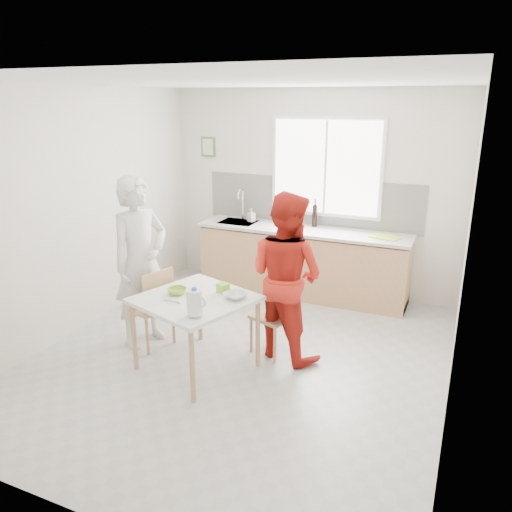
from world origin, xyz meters
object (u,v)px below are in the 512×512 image
Objects in this scene: chair_left at (153,304)px; bowl_white at (236,296)px; dining_table at (195,305)px; milk_jug at (195,302)px; person_red at (286,276)px; wine_bottle_b at (315,215)px; bowl_green at (177,291)px; chair_far at (277,310)px; person_white at (141,262)px; wine_bottle_a at (296,215)px.

bowl_white is at bearing 104.26° from chair_left.
milk_jug is (0.22, -0.37, 0.21)m from dining_table.
person_red is 5.73× the size of wine_bottle_b.
chair_left is at bearing 176.06° from bowl_white.
dining_table is 0.95m from person_red.
bowl_green is 0.76× the size of milk_jug.
person_red is at bearing 54.80° from bowl_white.
person_red is (0.11, -0.04, 0.41)m from chair_far.
person_red is at bearing -58.56° from person_white.
milk_jug reaches higher than bowl_white.
wine_bottle_a is at bearing 176.97° from chair_left.
person_white is at bearing -119.11° from wine_bottle_b.
bowl_white is at bearing -85.55° from wine_bottle_a.
wine_bottle_a is (-0.51, 1.75, 0.22)m from person_red.
bowl_green is at bearing -94.42° from person_white.
dining_table is 0.91m from chair_far.
chair_far is 1.87m from wine_bottle_a.
wine_bottle_b is (1.22, 2.19, 0.16)m from person_white.
person_white is at bearing 31.44° from person_red.
bowl_white is (1.17, -0.12, -0.14)m from person_white.
person_white is at bearing -145.86° from chair_far.
chair_far is 0.43m from person_red.
wine_bottle_a is (0.99, 2.11, 0.17)m from person_white.
chair_left is 1.07× the size of chair_far.
bowl_green reaches higher than dining_table.
chair_left is at bearing 34.92° from person_red.
person_red is at bearing -3.20° from chair_far.
milk_jug reaches higher than dining_table.
chair_far is 2.73× the size of wine_bottle_b.
wine_bottle_b is at bearing 88.67° from bowl_white.
person_white is 1.54m from person_red.
bowl_green is at bearing 51.94° from person_red.
person_white reaches higher than person_red.
milk_jug reaches higher than bowl_green.
wine_bottle_b is at bearing 75.71° from bowl_green.
person_white is 1.06× the size of person_red.
person_white is 1.20m from milk_jug.
milk_jug is 2.75m from wine_bottle_a.
bowl_white is 0.68× the size of wine_bottle_a.
wine_bottle_a reaches higher than chair_far.
person_red is (0.70, 0.62, 0.19)m from dining_table.
milk_jug reaches higher than chair_left.
wine_bottle_a is 1.07× the size of wine_bottle_b.
chair_far is at bearing 39.25° from bowl_green.
person_white is at bearing 166.61° from milk_jug.
chair_far is 1.07m from bowl_green.
bowl_green is 2.41m from wine_bottle_a.
dining_table is 1.50× the size of chair_far.
milk_jug is at bearing -58.95° from dining_table.
wine_bottle_a is (0.84, 2.16, 0.60)m from chair_left.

